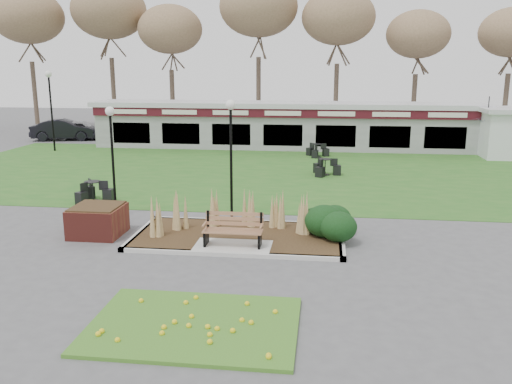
# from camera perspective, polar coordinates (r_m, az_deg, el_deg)

# --- Properties ---
(ground) EXTENTS (100.00, 100.00, 0.00)m
(ground) POSITION_cam_1_polar(r_m,az_deg,el_deg) (15.52, -2.53, -6.26)
(ground) COLOR #515154
(ground) RESTS_ON ground
(lawn) EXTENTS (34.00, 16.00, 0.02)m
(lawn) POSITION_cam_1_polar(r_m,az_deg,el_deg) (27.03, 1.74, 2.19)
(lawn) COLOR #255F1E
(lawn) RESTS_ON ground
(flower_bed) EXTENTS (4.20, 3.00, 0.16)m
(flower_bed) POSITION_cam_1_polar(r_m,az_deg,el_deg) (11.34, -6.55, -13.60)
(flower_bed) COLOR #3D7020
(flower_bed) RESTS_ON ground
(planting_bed) EXTENTS (6.75, 3.40, 1.27)m
(planting_bed) POSITION_cam_1_polar(r_m,az_deg,el_deg) (16.53, 2.62, -3.70)
(planting_bed) COLOR black
(planting_bed) RESTS_ON ground
(park_bench) EXTENTS (1.70, 0.66, 0.93)m
(park_bench) POSITION_cam_1_polar(r_m,az_deg,el_deg) (15.57, -2.40, -3.92)
(park_bench) COLOR #8F6040
(park_bench) RESTS_ON ground
(brick_planter) EXTENTS (1.50, 1.50, 0.95)m
(brick_planter) POSITION_cam_1_polar(r_m,az_deg,el_deg) (17.53, -16.32, -2.87)
(brick_planter) COLOR maroon
(brick_planter) RESTS_ON ground
(food_pavilion) EXTENTS (24.60, 3.40, 2.90)m
(food_pavilion) POSITION_cam_1_polar(r_m,az_deg,el_deg) (34.67, 3.03, 7.07)
(food_pavilion) COLOR gray
(food_pavilion) RESTS_ON ground
(tree_backdrop) EXTENTS (47.24, 5.24, 10.36)m
(tree_backdrop) POSITION_cam_1_polar(r_m,az_deg,el_deg) (42.61, 3.99, 17.46)
(tree_backdrop) COLOR #47382B
(tree_backdrop) RESTS_ON ground
(lamp_post_near_left) EXTENTS (0.32, 0.32, 3.82)m
(lamp_post_near_left) POSITION_cam_1_polar(r_m,az_deg,el_deg) (19.15, -14.98, 5.60)
(lamp_post_near_left) COLOR black
(lamp_post_near_left) RESTS_ON ground
(lamp_post_near_right) EXTENTS (0.34, 0.34, 4.05)m
(lamp_post_near_right) POSITION_cam_1_polar(r_m,az_deg,el_deg) (18.41, -2.67, 6.27)
(lamp_post_near_right) COLOR black
(lamp_post_near_right) RESTS_ON ground
(lamp_post_far_left) EXTENTS (0.40, 0.40, 4.86)m
(lamp_post_far_left) POSITION_cam_1_polar(r_m,az_deg,el_deg) (35.46, -20.87, 9.72)
(lamp_post_far_left) COLOR black
(lamp_post_far_left) RESTS_ON ground
(bistro_set_b) EXTENTS (1.38, 1.49, 0.80)m
(bistro_set_b) POSITION_cam_1_polar(r_m,az_deg,el_deg) (21.88, -16.77, -0.27)
(bistro_set_b) COLOR black
(bistro_set_b) RESTS_ON ground
(bistro_set_c) EXTENTS (1.35, 1.47, 0.78)m
(bistro_set_c) POSITION_cam_1_polar(r_m,az_deg,el_deg) (26.23, 7.27, 2.35)
(bistro_set_c) COLOR black
(bistro_set_c) RESTS_ON ground
(bistro_set_d) EXTENTS (1.36, 1.31, 0.74)m
(bistro_set_d) POSITION_cam_1_polar(r_m,az_deg,el_deg) (31.54, 6.43, 4.17)
(bistro_set_d) COLOR black
(bistro_set_d) RESTS_ON ground
(patio_umbrella) EXTENTS (2.27, 2.30, 2.35)m
(patio_umbrella) POSITION_cam_1_polar(r_m,az_deg,el_deg) (33.91, 23.07, 5.92)
(patio_umbrella) COLOR black
(patio_umbrella) RESTS_ON ground
(car_silver) EXTENTS (4.32, 2.59, 1.38)m
(car_silver) POSITION_cam_1_polar(r_m,az_deg,el_deg) (40.93, -18.00, 6.27)
(car_silver) COLOR #A1A0A5
(car_silver) RESTS_ON ground
(car_black) EXTENTS (4.72, 2.55, 1.48)m
(car_black) POSITION_cam_1_polar(r_m,az_deg,el_deg) (40.72, -19.51, 6.20)
(car_black) COLOR black
(car_black) RESTS_ON ground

